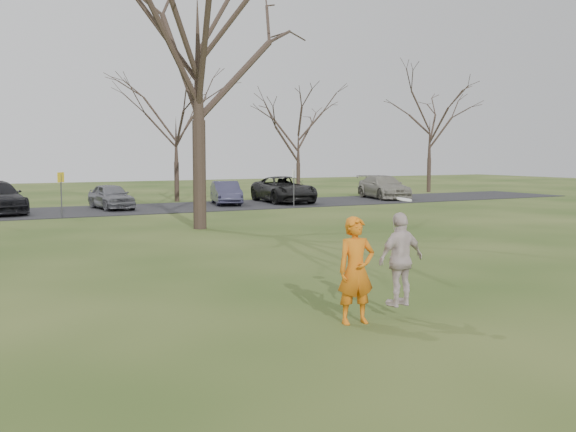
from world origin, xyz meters
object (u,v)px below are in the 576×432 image
object	(u,v)px
player_defender	(356,270)
car_5	(226,193)
catching_play	(401,259)
big_tree	(198,46)
car_6	(284,189)
car_7	(384,187)
car_4	(111,196)

from	to	relation	value
player_defender	car_5	xyz separation A→B (m)	(8.40, 25.59, -0.23)
catching_play	big_tree	distance (m)	16.34
car_5	car_6	world-z (taller)	car_6
car_6	car_7	bearing A→B (deg)	5.13
player_defender	car_6	distance (m)	28.15
catching_play	big_tree	world-z (taller)	big_tree
car_5	car_6	size ratio (longest dim) A/B	0.72
car_6	car_7	xyz separation A→B (m)	(7.18, -0.10, -0.03)
car_5	catching_play	world-z (taller)	catching_play
catching_play	car_6	bearing A→B (deg)	66.42
car_5	catching_play	distance (m)	26.76
car_4	car_6	world-z (taller)	car_6
player_defender	car_7	bearing A→B (deg)	61.66
car_5	catching_play	xyz separation A→B (m)	(-7.51, -25.68, 0.38)
big_tree	player_defender	bearing A→B (deg)	-100.64
car_6	catching_play	size ratio (longest dim) A/B	2.83
car_6	big_tree	size ratio (longest dim) A/B	0.39
car_5	big_tree	world-z (taller)	big_tree
car_4	car_7	bearing A→B (deg)	-5.25
player_defender	car_4	distance (m)	25.56
car_4	big_tree	distance (m)	12.26
car_6	big_tree	xyz separation A→B (m)	(-9.21, -10.44, 6.20)
player_defender	big_tree	xyz separation A→B (m)	(2.82, 15.01, 6.07)
car_6	big_tree	bearing A→B (deg)	-125.50
car_4	catching_play	xyz separation A→B (m)	(-0.99, -25.58, 0.37)
car_6	car_7	distance (m)	7.18
car_7	catching_play	size ratio (longest dim) A/B	2.60
car_7	big_tree	world-z (taller)	big_tree
car_6	catching_play	xyz separation A→B (m)	(-11.15, -25.54, 0.27)
player_defender	car_4	world-z (taller)	player_defender
car_5	catching_play	bearing A→B (deg)	-91.22
car_6	big_tree	distance (m)	15.24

